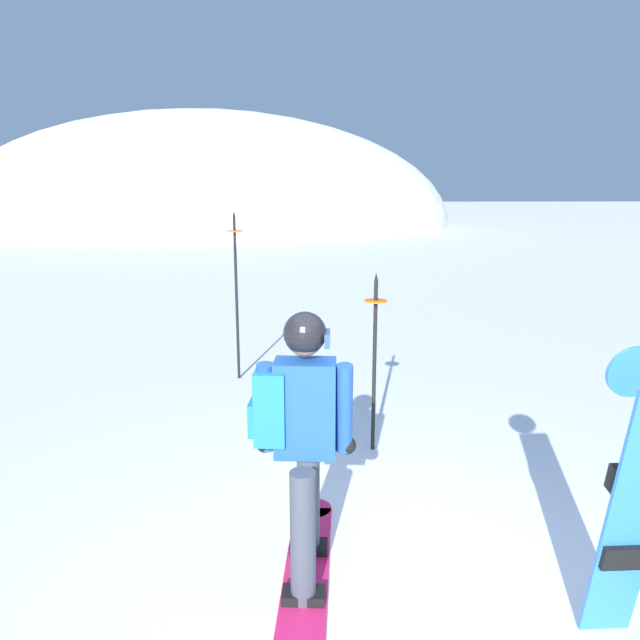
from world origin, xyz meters
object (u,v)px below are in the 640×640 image
snowboarder_main (300,442)px  piste_marker_far (375,350)px  piste_marker_near (236,285)px  spare_snowboard (631,503)px

snowboarder_main → piste_marker_far: bearing=68.8°
snowboarder_main → piste_marker_far: (0.71, 1.83, 0.05)m
piste_marker_near → piste_marker_far: size_ratio=1.29×
snowboarder_main → spare_snowboard: size_ratio=1.12×
spare_snowboard → piste_marker_far: (-0.96, 2.46, 0.14)m
piste_marker_near → piste_marker_far: piste_marker_near is taller
spare_snowboard → piste_marker_near: piste_marker_near is taller
snowboarder_main → spare_snowboard: bearing=-20.7°
spare_snowboard → piste_marker_near: bearing=117.3°
snowboarder_main → spare_snowboard: (1.68, -0.63, -0.09)m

